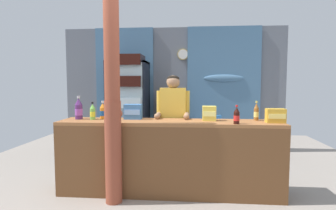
{
  "coord_description": "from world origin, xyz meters",
  "views": [
    {
      "loc": [
        0.4,
        -3.03,
        1.44
      ],
      "look_at": [
        0.06,
        0.86,
        1.12
      ],
      "focal_mm": 29.07,
      "sensor_mm": 36.0,
      "label": 1
    }
  ],
  "objects_px": {
    "soda_bottle_orange_soda": "(103,111)",
    "snack_box_instant_noodle": "(209,113)",
    "stall_counter": "(169,151)",
    "soda_bottle_cola": "(237,116)",
    "plastic_lawn_chair": "(207,135)",
    "drink_fridge": "(128,101)",
    "soda_bottle_grape_soda": "(79,109)",
    "timber_post": "(113,105)",
    "soda_bottle_iced_tea": "(256,112)",
    "shopkeeper": "(173,116)",
    "soda_bottle_lime_soda": "(93,112)",
    "snack_box_biscuit": "(133,112)",
    "snack_box_choco_powder": "(275,116)",
    "bottle_shelf_rack": "(170,122)"
  },
  "relations": [
    {
      "from": "soda_bottle_orange_soda",
      "to": "snack_box_instant_noodle",
      "type": "bearing_deg",
      "value": -2.31
    },
    {
      "from": "stall_counter",
      "to": "soda_bottle_iced_tea",
      "type": "bearing_deg",
      "value": 12.75
    },
    {
      "from": "soda_bottle_grape_soda",
      "to": "soda_bottle_cola",
      "type": "distance_m",
      "value": 2.06
    },
    {
      "from": "drink_fridge",
      "to": "plastic_lawn_chair",
      "type": "relative_size",
      "value": 2.29
    },
    {
      "from": "timber_post",
      "to": "soda_bottle_cola",
      "type": "distance_m",
      "value": 1.48
    },
    {
      "from": "soda_bottle_grape_soda",
      "to": "soda_bottle_orange_soda",
      "type": "relative_size",
      "value": 1.29
    },
    {
      "from": "drink_fridge",
      "to": "soda_bottle_cola",
      "type": "height_order",
      "value": "drink_fridge"
    },
    {
      "from": "shopkeeper",
      "to": "soda_bottle_iced_tea",
      "type": "height_order",
      "value": "shopkeeper"
    },
    {
      "from": "plastic_lawn_chair",
      "to": "soda_bottle_lime_soda",
      "type": "relative_size",
      "value": 3.66
    },
    {
      "from": "soda_bottle_iced_tea",
      "to": "soda_bottle_grape_soda",
      "type": "bearing_deg",
      "value": -177.79
    },
    {
      "from": "soda_bottle_lime_soda",
      "to": "snack_box_biscuit",
      "type": "xyz_separation_m",
      "value": [
        0.53,
        0.1,
        0.0
      ]
    },
    {
      "from": "bottle_shelf_rack",
      "to": "snack_box_biscuit",
      "type": "xyz_separation_m",
      "value": [
        -0.36,
        -1.91,
        0.41
      ]
    },
    {
      "from": "plastic_lawn_chair",
      "to": "soda_bottle_lime_soda",
      "type": "bearing_deg",
      "value": -138.45
    },
    {
      "from": "soda_bottle_iced_tea",
      "to": "soda_bottle_orange_soda",
      "type": "bearing_deg",
      "value": -179.34
    },
    {
      "from": "soda_bottle_iced_tea",
      "to": "soda_bottle_lime_soda",
      "type": "height_order",
      "value": "soda_bottle_iced_tea"
    },
    {
      "from": "soda_bottle_iced_tea",
      "to": "snack_box_biscuit",
      "type": "xyz_separation_m",
      "value": [
        -1.63,
        -0.02,
        -0.01
      ]
    },
    {
      "from": "soda_bottle_grape_soda",
      "to": "snack_box_instant_noodle",
      "type": "xyz_separation_m",
      "value": [
        1.74,
        0.01,
        -0.04
      ]
    },
    {
      "from": "snack_box_instant_noodle",
      "to": "soda_bottle_cola",
      "type": "bearing_deg",
      "value": -40.32
    },
    {
      "from": "drink_fridge",
      "to": "soda_bottle_grape_soda",
      "type": "relative_size",
      "value": 6.3
    },
    {
      "from": "soda_bottle_cola",
      "to": "snack_box_biscuit",
      "type": "bearing_deg",
      "value": 166.13
    },
    {
      "from": "snack_box_choco_powder",
      "to": "snack_box_biscuit",
      "type": "relative_size",
      "value": 0.97
    },
    {
      "from": "bottle_shelf_rack",
      "to": "soda_bottle_iced_tea",
      "type": "xyz_separation_m",
      "value": [
        1.27,
        -1.89,
        0.41
      ]
    },
    {
      "from": "drink_fridge",
      "to": "soda_bottle_cola",
      "type": "relative_size",
      "value": 8.73
    },
    {
      "from": "soda_bottle_orange_soda",
      "to": "soda_bottle_cola",
      "type": "relative_size",
      "value": 1.08
    },
    {
      "from": "drink_fridge",
      "to": "bottle_shelf_rack",
      "type": "bearing_deg",
      "value": 14.16
    },
    {
      "from": "drink_fridge",
      "to": "soda_bottle_iced_tea",
      "type": "relative_size",
      "value": 7.81
    },
    {
      "from": "stall_counter",
      "to": "soda_bottle_cola",
      "type": "relative_size",
      "value": 12.61
    },
    {
      "from": "timber_post",
      "to": "soda_bottle_lime_soda",
      "type": "xyz_separation_m",
      "value": [
        -0.39,
        0.38,
        -0.12
      ]
    },
    {
      "from": "shopkeeper",
      "to": "soda_bottle_orange_soda",
      "type": "distance_m",
      "value": 0.99
    },
    {
      "from": "stall_counter",
      "to": "timber_post",
      "type": "xyz_separation_m",
      "value": [
        -0.64,
        -0.23,
        0.6
      ]
    },
    {
      "from": "plastic_lawn_chair",
      "to": "soda_bottle_orange_soda",
      "type": "height_order",
      "value": "soda_bottle_orange_soda"
    },
    {
      "from": "snack_box_instant_noodle",
      "to": "snack_box_biscuit",
      "type": "xyz_separation_m",
      "value": [
        -1.02,
        0.07,
        0.01
      ]
    },
    {
      "from": "drink_fridge",
      "to": "timber_post",
      "type": "bearing_deg",
      "value": -81.14
    },
    {
      "from": "shopkeeper",
      "to": "snack_box_biscuit",
      "type": "xyz_separation_m",
      "value": [
        -0.52,
        -0.28,
        0.08
      ]
    },
    {
      "from": "timber_post",
      "to": "plastic_lawn_chair",
      "type": "relative_size",
      "value": 2.86
    },
    {
      "from": "plastic_lawn_chair",
      "to": "soda_bottle_lime_soda",
      "type": "distance_m",
      "value": 2.21
    },
    {
      "from": "soda_bottle_lime_soda",
      "to": "soda_bottle_orange_soda",
      "type": "bearing_deg",
      "value": 39.14
    },
    {
      "from": "bottle_shelf_rack",
      "to": "snack_box_choco_powder",
      "type": "height_order",
      "value": "bottle_shelf_rack"
    },
    {
      "from": "timber_post",
      "to": "bottle_shelf_rack",
      "type": "distance_m",
      "value": 2.49
    },
    {
      "from": "soda_bottle_orange_soda",
      "to": "snack_box_biscuit",
      "type": "xyz_separation_m",
      "value": [
        0.42,
        0.01,
        -0.0
      ]
    },
    {
      "from": "drink_fridge",
      "to": "snack_box_choco_powder",
      "type": "height_order",
      "value": "drink_fridge"
    },
    {
      "from": "shopkeeper",
      "to": "soda_bottle_lime_soda",
      "type": "relative_size",
      "value": 6.59
    },
    {
      "from": "stall_counter",
      "to": "soda_bottle_lime_soda",
      "type": "relative_size",
      "value": 12.13
    },
    {
      "from": "timber_post",
      "to": "snack_box_choco_powder",
      "type": "relative_size",
      "value": 10.94
    },
    {
      "from": "stall_counter",
      "to": "snack_box_biscuit",
      "type": "bearing_deg",
      "value": 154.55
    },
    {
      "from": "timber_post",
      "to": "shopkeeper",
      "type": "height_order",
      "value": "timber_post"
    },
    {
      "from": "bottle_shelf_rack",
      "to": "soda_bottle_lime_soda",
      "type": "bearing_deg",
      "value": -113.8
    },
    {
      "from": "snack_box_choco_powder",
      "to": "plastic_lawn_chair",
      "type": "bearing_deg",
      "value": 116.31
    },
    {
      "from": "stall_counter",
      "to": "bottle_shelf_rack",
      "type": "distance_m",
      "value": 2.15
    },
    {
      "from": "stall_counter",
      "to": "snack_box_instant_noodle",
      "type": "distance_m",
      "value": 0.72
    }
  ]
}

